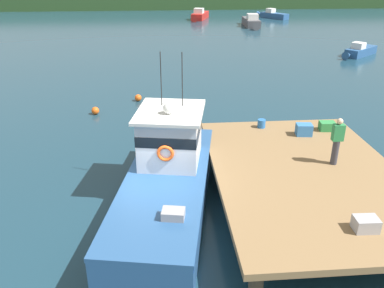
{
  "coord_description": "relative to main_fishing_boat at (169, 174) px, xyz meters",
  "views": [
    {
      "loc": [
        0.11,
        -11.14,
        7.43
      ],
      "look_at": [
        1.2,
        2.0,
        1.4
      ],
      "focal_mm": 37.56,
      "sensor_mm": 36.0,
      "label": 1
    }
  ],
  "objects": [
    {
      "name": "crate_stack_near_edge",
      "position": [
        6.47,
        2.77,
        0.37
      ],
      "size": [
        0.64,
        0.49,
        0.35
      ],
      "primitive_type": "cube",
      "rotation": [
        0.0,
        0.0,
        -0.08
      ],
      "color": "#2D8442",
      "rests_on": "dock"
    },
    {
      "name": "bait_bucket",
      "position": [
        3.9,
        3.28,
        0.36
      ],
      "size": [
        0.32,
        0.32,
        0.34
      ],
      "primitive_type": "cylinder",
      "color": "#2866B2",
      "rests_on": "dock"
    },
    {
      "name": "deckhand_by_the_boat",
      "position": [
        5.55,
        -0.1,
        1.05
      ],
      "size": [
        0.36,
        0.22,
        1.63
      ],
      "color": "#383842",
      "rests_on": "dock"
    },
    {
      "name": "moored_boat_far_right",
      "position": [
        5.63,
        45.98,
        -0.48
      ],
      "size": [
        3.01,
        6.07,
        1.53
      ],
      "color": "red",
      "rests_on": "ground"
    },
    {
      "name": "mooring_buoy_inshore",
      "position": [
        -3.65,
        8.72,
        -0.8
      ],
      "size": [
        0.4,
        0.4,
        0.4
      ],
      "primitive_type": "sphere",
      "color": "#EA5B19",
      "rests_on": "ground"
    },
    {
      "name": "crate_single_far",
      "position": [
        5.36,
        2.37,
        0.42
      ],
      "size": [
        0.64,
        0.5,
        0.45
      ],
      "primitive_type": "cube",
      "rotation": [
        0.0,
        0.0,
        -0.11
      ],
      "color": "#3370B2",
      "rests_on": "dock"
    },
    {
      "name": "dock",
      "position": [
        4.5,
        -0.55,
        0.07
      ],
      "size": [
        6.0,
        9.0,
        1.2
      ],
      "color": "#4C3D2D",
      "rests_on": "ground"
    },
    {
      "name": "crate_single_by_cleat",
      "position": [
        4.88,
        -3.72,
        0.37
      ],
      "size": [
        0.61,
        0.46,
        0.36
      ],
      "primitive_type": "cube",
      "rotation": [
        0.0,
        0.0,
        -0.03
      ],
      "color": "#9E9EA3",
      "rests_on": "dock"
    },
    {
      "name": "ground_plane",
      "position": [
        -0.3,
        -0.55,
        -1.01
      ],
      "size": [
        200.0,
        200.0,
        0.0
      ],
      "primitive_type": "plane",
      "color": "#193847"
    },
    {
      "name": "mooring_buoy_spare_mooring",
      "position": [
        -1.47,
        10.76,
        -0.81
      ],
      "size": [
        0.39,
        0.39,
        0.39
      ],
      "primitive_type": "sphere",
      "color": "#EA5B19",
      "rests_on": "ground"
    },
    {
      "name": "moored_boat_mid_harbor",
      "position": [
        11.39,
        38.86,
        -0.47
      ],
      "size": [
        1.77,
        6.22,
        1.57
      ],
      "color": "#4C4C51",
      "rests_on": "ground"
    },
    {
      "name": "far_shoreline",
      "position": [
        -0.3,
        61.45,
        0.19
      ],
      "size": [
        120.0,
        8.0,
        2.4
      ],
      "primitive_type": "cube",
      "color": "#284723",
      "rests_on": "ground"
    },
    {
      "name": "main_fishing_boat",
      "position": [
        0.0,
        0.0,
        0.0
      ],
      "size": [
        3.92,
        9.97,
        4.8
      ],
      "color": "#285184",
      "rests_on": "ground"
    },
    {
      "name": "moored_boat_far_left",
      "position": [
        16.92,
        21.49,
        -0.6
      ],
      "size": [
        4.17,
        3.59,
        1.17
      ],
      "color": "#285184",
      "rests_on": "ground"
    },
    {
      "name": "moored_boat_off_the_point",
      "position": [
        16.06,
        46.46,
        -0.56
      ],
      "size": [
        3.9,
        4.67,
        1.3
      ],
      "color": "#285184",
      "rests_on": "ground"
    }
  ]
}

